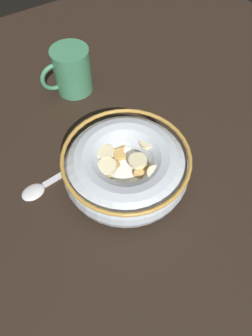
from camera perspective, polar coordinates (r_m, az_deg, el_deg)
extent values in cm
cube|color=black|center=(48.87, 0.00, -2.65)|extent=(108.10, 108.10, 2.00)
cylinder|color=#B2BCC6|center=(47.77, 0.00, -1.83)|extent=(10.10, 10.10, 0.60)
torus|color=#B2BCC6|center=(45.48, 0.00, 0.03)|extent=(18.36, 18.36, 6.09)
torus|color=#B28438|center=(43.24, 0.00, 2.08)|extent=(18.41, 18.41, 0.60)
cylinder|color=white|center=(45.28, 0.00, 0.20)|extent=(14.71, 14.71, 0.40)
cube|color=#AD7F42|center=(47.38, -0.51, 4.69)|extent=(1.93, 2.02, 1.04)
cube|color=tan|center=(44.55, 5.03, -0.11)|extent=(2.21, 2.21, 0.79)
cube|color=tan|center=(47.46, 4.17, 5.10)|extent=(2.42, 2.38, 0.96)
cube|color=tan|center=(43.89, -4.45, -1.52)|extent=(2.01, 2.01, 0.80)
cube|color=#AD7F42|center=(45.74, 7.93, 1.68)|extent=(1.87, 1.80, 0.97)
cube|color=tan|center=(48.21, 0.24, 6.24)|extent=(2.36, 2.38, 0.89)
cube|color=tan|center=(44.14, 7.99, -1.45)|extent=(2.47, 2.45, 0.97)
cube|color=#B78947|center=(44.53, -2.63, 0.48)|extent=(2.36, 2.36, 0.83)
cube|color=tan|center=(44.22, 2.73, -0.58)|extent=(2.54, 2.54, 0.98)
cube|color=#AD7F42|center=(47.27, -6.50, 4.22)|extent=(2.49, 2.47, 0.95)
cube|color=tan|center=(45.69, -1.79, 2.27)|extent=(2.16, 2.15, 0.83)
cube|color=tan|center=(47.67, -2.63, 5.11)|extent=(1.94, 2.01, 0.99)
cube|color=#AD7F42|center=(42.01, -3.89, -5.28)|extent=(2.30, 2.33, 0.92)
cube|color=tan|center=(47.50, 1.71, 4.86)|extent=(1.90, 1.82, 1.00)
cube|color=#AD7F42|center=(42.11, 0.93, -4.51)|extent=(2.35, 2.32, 0.91)
cube|color=#AD7F42|center=(41.68, -1.35, -5.83)|extent=(2.14, 2.11, 0.90)
cube|color=tan|center=(46.32, -4.47, 3.20)|extent=(1.97, 2.03, 0.97)
cylinder|color=beige|center=(43.78, 2.18, 1.34)|extent=(3.70, 3.74, 0.97)
cylinder|color=#F9EFC6|center=(46.29, -6.15, 4.30)|extent=(3.38, 3.40, 1.08)
cylinder|color=beige|center=(45.97, 4.11, 4.77)|extent=(3.58, 3.59, 1.16)
cylinder|color=beige|center=(43.45, -3.47, 0.41)|extent=(2.93, 2.93, 0.86)
cylinder|color=beige|center=(44.36, -6.94, 1.24)|extent=(3.47, 3.47, 0.81)
cylinder|color=#F4EABC|center=(42.50, -5.71, -2.05)|extent=(3.26, 3.30, 0.88)
cylinder|color=beige|center=(47.28, 1.40, 6.38)|extent=(3.66, 3.68, 0.97)
cylinder|color=beige|center=(44.79, -3.82, 2.91)|extent=(3.70, 3.69, 0.80)
cylinder|color=#F9EFC6|center=(42.57, 5.56, -1.13)|extent=(3.62, 3.63, 0.81)
ellipsoid|color=silver|center=(48.51, -16.76, -4.02)|extent=(3.85, 3.11, 0.80)
cube|color=silver|center=(49.86, -8.93, 0.54)|extent=(12.20, 2.22, 0.36)
cylinder|color=#3F7F59|center=(59.67, -9.83, 17.22)|extent=(6.83, 6.83, 8.35)
torus|color=#3F7F59|center=(58.82, -12.89, 15.95)|extent=(5.48, 0.80, 5.48)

